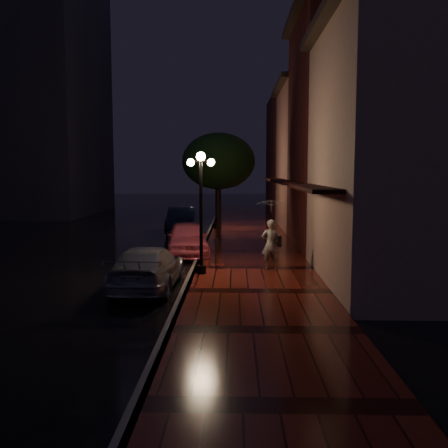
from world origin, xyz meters
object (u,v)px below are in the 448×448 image
(woman_with_umbrella, at_px, (271,223))
(parking_meter, at_px, (216,251))
(streetlamp_far, at_px, (216,190))
(street_tree, at_px, (219,163))
(silver_car, at_px, (148,268))
(pink_car, at_px, (188,238))
(streetlamp_near, at_px, (201,205))
(navy_car, at_px, (182,220))

(woman_with_umbrella, bearing_deg, parking_meter, 4.77)
(streetlamp_far, xyz_separation_m, woman_with_umbrella, (2.53, -13.13, -0.72))
(street_tree, distance_m, silver_car, 13.26)
(parking_meter, bearing_deg, silver_car, -127.45)
(streetlamp_far, xyz_separation_m, pink_car, (-0.95, -9.19, -1.83))
(street_tree, distance_m, pink_car, 7.19)
(pink_car, bearing_deg, streetlamp_far, 76.87)
(streetlamp_near, xyz_separation_m, parking_meter, (0.49, 0.71, -1.74))
(parking_meter, bearing_deg, woman_with_umbrella, 9.01)
(street_tree, bearing_deg, woman_with_umbrella, -77.35)
(woman_with_umbrella, distance_m, parking_meter, 2.29)
(navy_car, bearing_deg, street_tree, -41.44)
(silver_car, bearing_deg, parking_meter, -130.08)
(streetlamp_near, distance_m, street_tree, 11.12)
(navy_car, bearing_deg, streetlamp_far, 25.72)
(navy_car, xyz_separation_m, parking_meter, (2.56, -12.22, 0.07))
(streetlamp_far, bearing_deg, street_tree, -85.09)
(streetlamp_near, distance_m, pink_car, 5.24)
(streetlamp_near, xyz_separation_m, silver_car, (-1.62, -1.64, -1.91))
(navy_car, distance_m, woman_with_umbrella, 12.95)
(parking_meter, bearing_deg, streetlamp_far, 96.67)
(streetlamp_near, relative_size, parking_meter, 3.68)
(streetlamp_near, xyz_separation_m, streetlamp_far, (0.00, 14.00, 0.00))
(parking_meter, bearing_deg, street_tree, 95.85)
(streetlamp_near, relative_size, navy_car, 0.90)
(pink_car, height_order, navy_car, navy_car)
(streetlamp_far, distance_m, woman_with_umbrella, 13.39)
(streetlamp_far, relative_size, silver_car, 0.91)
(street_tree, relative_size, parking_meter, 4.95)
(streetlamp_near, distance_m, parking_meter, 1.94)
(streetlamp_far, bearing_deg, woman_with_umbrella, -79.09)
(street_tree, height_order, silver_car, street_tree)
(pink_car, xyz_separation_m, navy_car, (-1.12, 8.12, 0.02))
(street_tree, xyz_separation_m, pink_car, (-1.21, -6.18, -3.48))
(streetlamp_near, xyz_separation_m, street_tree, (0.26, 10.99, 1.64))
(woman_with_umbrella, bearing_deg, streetlamp_near, 19.27)
(streetlamp_near, height_order, silver_car, streetlamp_near)
(street_tree, bearing_deg, navy_car, 140.19)
(navy_car, height_order, woman_with_umbrella, woman_with_umbrella)
(streetlamp_far, relative_size, parking_meter, 3.68)
(navy_car, relative_size, woman_with_umbrella, 1.82)
(streetlamp_far, xyz_separation_m, silver_car, (-1.62, -15.64, -1.91))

